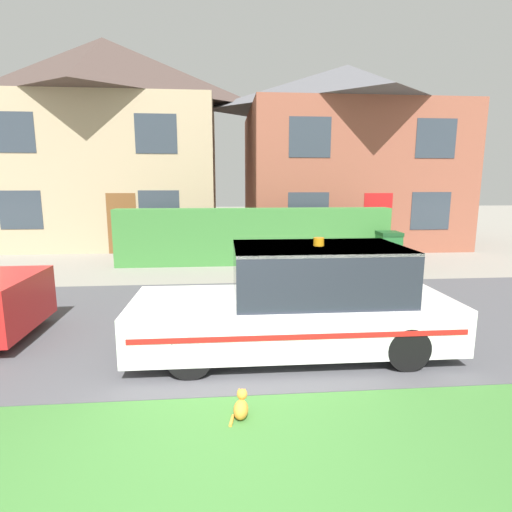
% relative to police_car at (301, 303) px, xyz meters
% --- Properties ---
extents(ground_plane, '(80.00, 80.00, 0.00)m').
position_rel_police_car_xyz_m(ground_plane, '(-1.26, -2.19, -0.73)').
color(ground_plane, gray).
extents(road_strip, '(28.00, 5.29, 0.01)m').
position_rel_police_car_xyz_m(road_strip, '(-1.26, 1.45, -0.73)').
color(road_strip, '#4C4C51').
rests_on(road_strip, ground).
extents(lawn_verge, '(28.00, 2.33, 0.01)m').
position_rel_police_car_xyz_m(lawn_verge, '(-1.26, -2.37, -0.73)').
color(lawn_verge, '#3D7533').
rests_on(lawn_verge, ground).
extents(garden_hedge, '(8.22, 0.59, 1.69)m').
position_rel_police_car_xyz_m(garden_hedge, '(-0.13, 6.48, 0.11)').
color(garden_hedge, '#3D7F38').
rests_on(garden_hedge, ground).
extents(police_car, '(4.52, 1.66, 1.66)m').
position_rel_police_car_xyz_m(police_car, '(0.00, 0.00, 0.00)').
color(police_car, black).
rests_on(police_car, road_strip).
extents(cat, '(0.23, 0.31, 0.29)m').
position_rel_police_car_xyz_m(cat, '(-0.94, -1.61, -0.62)').
color(cat, orange).
rests_on(cat, ground).
extents(house_left, '(8.82, 5.80, 7.94)m').
position_rel_police_car_xyz_m(house_left, '(-5.58, 11.52, 3.32)').
color(house_left, tan).
rests_on(house_left, ground).
extents(house_right, '(8.25, 6.71, 7.08)m').
position_rel_police_car_xyz_m(house_right, '(3.98, 11.14, 2.87)').
color(house_right, '#93513D').
rests_on(house_right, ground).
extents(wheelie_bin, '(0.63, 0.70, 1.07)m').
position_rel_police_car_xyz_m(wheelie_bin, '(3.64, 5.51, -0.20)').
color(wheelie_bin, '#23662D').
rests_on(wheelie_bin, ground).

